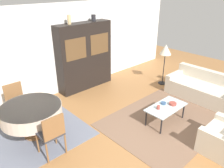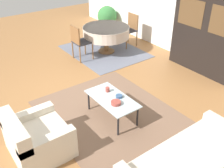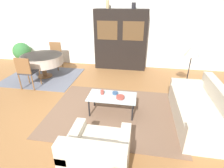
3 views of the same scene
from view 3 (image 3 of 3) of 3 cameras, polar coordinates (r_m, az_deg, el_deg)
ground_plane at (r=4.17m, az=-15.02°, el=-10.29°), size 14.00×14.00×0.00m
wall_back at (r=6.91m, az=-3.99°, el=17.10°), size 10.00×0.06×2.70m
area_rug at (r=4.16m, az=0.62°, el=-9.19°), size 3.00×2.30×0.01m
dining_rug at (r=6.46m, az=-21.52°, el=2.24°), size 2.36×1.89×0.01m
couch at (r=4.17m, az=27.11°, el=-7.69°), size 0.94×2.00×0.80m
armchair at (r=2.84m, az=-4.80°, el=-21.99°), size 0.94×0.88×0.77m
coffee_table at (r=3.94m, az=0.00°, el=-4.58°), size 1.08×0.56×0.43m
display_cabinet at (r=6.56m, az=2.83°, el=14.08°), size 1.88×0.44×2.12m
dining_table at (r=6.25m, az=-21.80°, el=7.42°), size 1.33×1.33×0.75m
dining_chair_near at (r=5.58m, az=-26.13°, el=3.94°), size 0.44×0.44×0.96m
dining_chair_far at (r=7.00m, az=-18.19°, el=9.40°), size 0.44×0.44×0.96m
floor_lamp at (r=5.10m, az=24.79°, el=9.52°), size 0.39×0.39×1.38m
cup at (r=3.99m, az=-3.21°, el=-2.71°), size 0.08×0.08×0.09m
bowl at (r=3.83m, az=2.74°, el=-4.32°), size 0.18×0.18×0.06m
bowl_small at (r=4.01m, az=1.06°, el=-2.95°), size 0.13×0.13×0.05m
vase_tall at (r=6.50m, az=-1.43°, el=24.56°), size 0.10×0.10×0.26m
vase_short at (r=6.39m, az=7.10°, el=24.05°), size 0.14×0.14×0.19m
potted_plant at (r=8.05m, az=-27.35°, el=9.35°), size 0.68×0.68×0.85m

